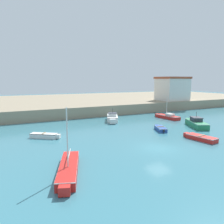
% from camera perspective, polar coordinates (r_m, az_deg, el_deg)
% --- Properties ---
extents(ground_plane, '(200.00, 200.00, 0.00)m').
position_cam_1_polar(ground_plane, '(24.66, 12.22, -9.17)').
color(ground_plane, teal).
extents(quay_seawall, '(120.00, 40.00, 2.14)m').
position_cam_1_polar(quay_seawall, '(61.59, -12.39, 2.35)').
color(quay_seawall, gray).
rests_on(quay_seawall, ground).
extents(dinghy_blue_0, '(2.14, 3.49, 0.65)m').
position_cam_1_polar(dinghy_blue_0, '(32.81, 12.53, -4.21)').
color(dinghy_blue_0, '#284C9E').
rests_on(dinghy_blue_0, ground).
extents(dinghy_white_1, '(3.65, 2.95, 0.67)m').
position_cam_1_polar(dinghy_white_1, '(29.31, -17.17, -5.88)').
color(dinghy_white_1, white).
rests_on(dinghy_white_1, ground).
extents(sailboat_red_2, '(3.48, 6.97, 5.34)m').
position_cam_1_polar(sailboat_red_2, '(18.16, -11.28, -14.31)').
color(sailboat_red_2, red).
rests_on(sailboat_red_2, ground).
extents(dinghy_red_3, '(1.87, 4.36, 0.65)m').
position_cam_1_polar(dinghy_red_3, '(29.21, 22.14, -6.21)').
color(dinghy_red_3, red).
rests_on(dinghy_red_3, ground).
extents(motorboat_white_4, '(3.81, 5.81, 2.40)m').
position_cam_1_polar(motorboat_white_4, '(39.27, 0.10, -1.54)').
color(motorboat_white_4, white).
rests_on(motorboat_white_4, ground).
extents(sailboat_red_5, '(1.96, 5.76, 4.30)m').
position_cam_1_polar(sailboat_red_5, '(43.10, 14.31, -1.14)').
color(sailboat_red_5, red).
rests_on(sailboat_red_5, ground).
extents(motorboat_green_6, '(3.97, 6.15, 2.42)m').
position_cam_1_polar(motorboat_green_6, '(37.04, 21.13, -2.71)').
color(motorboat_green_6, '#237A4C').
rests_on(motorboat_green_6, ground).
extents(harbor_shed_near_wharf, '(7.27, 6.23, 5.99)m').
position_cam_1_polar(harbor_shed_near_wharf, '(58.27, 15.44, 5.94)').
color(harbor_shed_near_wharf, silver).
rests_on(harbor_shed_near_wharf, quay_seawall).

